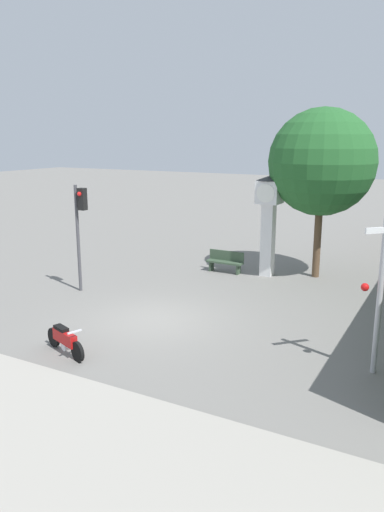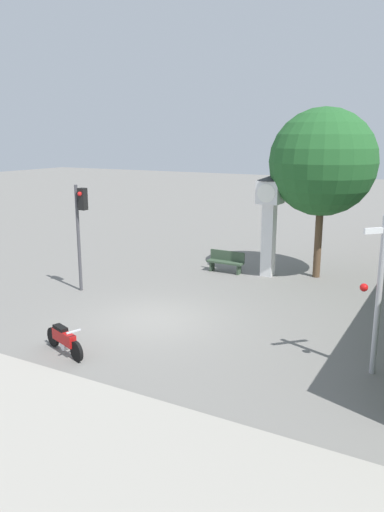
{
  "view_description": "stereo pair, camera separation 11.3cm",
  "coord_description": "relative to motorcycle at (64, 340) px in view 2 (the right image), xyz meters",
  "views": [
    {
      "loc": [
        8.25,
        -12.67,
        5.73
      ],
      "look_at": [
        0.31,
        1.96,
        1.72
      ],
      "focal_mm": 35.0,
      "sensor_mm": 36.0,
      "label": 1
    },
    {
      "loc": [
        8.35,
        -12.62,
        5.73
      ],
      "look_at": [
        0.31,
        1.96,
        1.72
      ],
      "focal_mm": 35.0,
      "sensor_mm": 36.0,
      "label": 2
    }
  ],
  "objects": [
    {
      "name": "ground_plane",
      "position": [
        0.72,
        3.31,
        -0.39
      ],
      "size": [
        120.0,
        120.0,
        0.0
      ],
      "primitive_type": "plane",
      "color": "slate"
    },
    {
      "name": "motorcycle",
      "position": [
        0.0,
        0.0,
        0.0
      ],
      "size": [
        1.78,
        0.73,
        0.82
      ],
      "rotation": [
        0.0,
        0.0,
        -0.34
      ],
      "color": "black",
      "rests_on": "ground_plane"
    },
    {
      "name": "clock_tower",
      "position": [
        2.06,
        10.01,
        2.39
      ],
      "size": [
        1.12,
        1.12,
        4.19
      ],
      "color": "white",
      "rests_on": "ground_plane"
    },
    {
      "name": "traffic_light",
      "position": [
        -3.29,
        4.61,
        2.37
      ],
      "size": [
        0.5,
        0.35,
        4.01
      ],
      "color": "#47474C",
      "rests_on": "ground_plane"
    },
    {
      "name": "railroad_crossing_signal",
      "position": [
        7.5,
        2.81,
        1.76
      ],
      "size": [
        0.9,
        0.82,
        3.96
      ],
      "color": "#B7B7BC",
      "rests_on": "ground_plane"
    },
    {
      "name": "street_tree",
      "position": [
        3.92,
        10.81,
        4.33
      ],
      "size": [
        4.27,
        4.27,
        6.87
      ],
      "color": "brown",
      "rests_on": "ground_plane"
    },
    {
      "name": "bench",
      "position": [
        0.3,
        9.66,
        0.1
      ],
      "size": [
        1.6,
        0.44,
        0.92
      ],
      "color": "#384C38",
      "rests_on": "ground_plane"
    }
  ]
}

